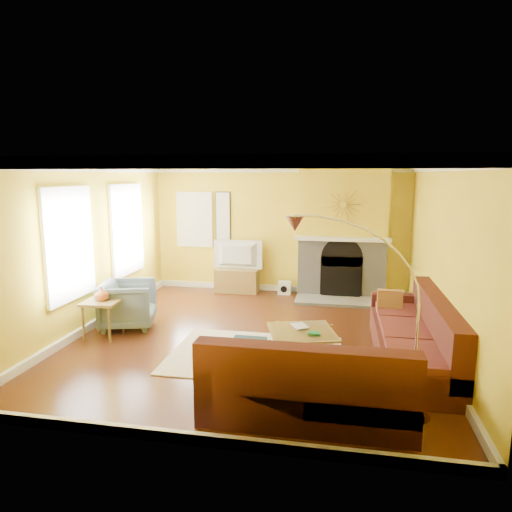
% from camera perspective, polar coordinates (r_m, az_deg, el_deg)
% --- Properties ---
extents(floor, '(5.50, 6.00, 0.02)m').
position_cam_1_polar(floor, '(7.33, -0.38, -10.15)').
color(floor, '#592912').
rests_on(floor, ground).
extents(ceiling, '(5.50, 6.00, 0.02)m').
position_cam_1_polar(ceiling, '(6.88, -0.41, 11.61)').
color(ceiling, white).
rests_on(ceiling, ground).
extents(wall_back, '(5.50, 0.02, 2.70)m').
position_cam_1_polar(wall_back, '(9.92, 2.94, 3.27)').
color(wall_back, yellow).
rests_on(wall_back, ground).
extents(wall_front, '(5.50, 0.02, 2.70)m').
position_cam_1_polar(wall_front, '(4.14, -8.45, -6.58)').
color(wall_front, yellow).
rests_on(wall_front, ground).
extents(wall_left, '(0.02, 6.00, 2.70)m').
position_cam_1_polar(wall_left, '(7.98, -20.25, 0.98)').
color(wall_left, yellow).
rests_on(wall_left, ground).
extents(wall_right, '(0.02, 6.00, 2.70)m').
position_cam_1_polar(wall_right, '(7.01, 22.36, -0.36)').
color(wall_right, yellow).
rests_on(wall_right, ground).
extents(baseboard, '(5.50, 6.00, 0.12)m').
position_cam_1_polar(baseboard, '(7.31, -0.38, -9.64)').
color(baseboard, white).
rests_on(baseboard, floor).
extents(crown_molding, '(5.50, 6.00, 0.12)m').
position_cam_1_polar(crown_molding, '(6.88, -0.41, 11.03)').
color(crown_molding, white).
rests_on(crown_molding, ceiling).
extents(window_left_near, '(0.06, 1.22, 1.72)m').
position_cam_1_polar(window_left_near, '(9.07, -15.90, 3.21)').
color(window_left_near, white).
rests_on(window_left_near, wall_left).
extents(window_left_far, '(0.06, 1.22, 1.72)m').
position_cam_1_polar(window_left_far, '(7.43, -22.41, 1.38)').
color(window_left_far, white).
rests_on(window_left_far, wall_left).
extents(window_back, '(0.82, 0.06, 1.22)m').
position_cam_1_polar(window_back, '(10.28, -7.67, 4.56)').
color(window_back, white).
rests_on(window_back, wall_back).
extents(wall_art, '(0.34, 0.04, 1.14)m').
position_cam_1_polar(wall_art, '(10.10, -4.14, 4.81)').
color(wall_art, white).
rests_on(wall_art, wall_back).
extents(fireplace, '(1.80, 0.40, 2.70)m').
position_cam_1_polar(fireplace, '(9.63, 10.77, 2.90)').
color(fireplace, gray).
rests_on(fireplace, floor).
extents(mantel, '(1.92, 0.22, 0.08)m').
position_cam_1_polar(mantel, '(9.40, 10.75, 2.11)').
color(mantel, white).
rests_on(mantel, fireplace).
extents(hearth, '(1.80, 0.70, 0.06)m').
position_cam_1_polar(hearth, '(9.34, 10.50, -5.58)').
color(hearth, gray).
rests_on(hearth, floor).
extents(sunburst, '(0.70, 0.04, 0.70)m').
position_cam_1_polar(sunburst, '(9.34, 10.89, 6.38)').
color(sunburst, olive).
rests_on(sunburst, fireplace).
extents(rug, '(2.40, 1.80, 0.02)m').
position_cam_1_polar(rug, '(6.64, -0.10, -12.23)').
color(rug, beige).
rests_on(rug, floor).
extents(sectional_sofa, '(2.83, 3.58, 0.90)m').
position_cam_1_polar(sectional_sofa, '(6.20, 10.32, -9.66)').
color(sectional_sofa, '#4D1E18').
rests_on(sectional_sofa, floor).
extents(coffee_table, '(1.12, 1.12, 0.36)m').
position_cam_1_polar(coffee_table, '(6.64, 5.75, -10.69)').
color(coffee_table, white).
rests_on(coffee_table, floor).
extents(media_console, '(0.93, 0.42, 0.51)m').
position_cam_1_polar(media_console, '(9.97, -2.40, -3.08)').
color(media_console, olive).
rests_on(media_console, floor).
extents(tv, '(1.09, 0.18, 0.62)m').
position_cam_1_polar(tv, '(9.86, -2.42, 0.13)').
color(tv, black).
rests_on(tv, media_console).
extents(subwoofer, '(0.26, 0.26, 0.26)m').
position_cam_1_polar(subwoofer, '(9.86, 3.60, -3.97)').
color(subwoofer, white).
rests_on(subwoofer, floor).
extents(armchair, '(1.06, 1.04, 0.79)m').
position_cam_1_polar(armchair, '(7.97, -15.68, -5.82)').
color(armchair, slate).
rests_on(armchair, floor).
extents(side_table, '(0.58, 0.58, 0.60)m').
position_cam_1_polar(side_table, '(7.62, -18.54, -7.46)').
color(side_table, olive).
rests_on(side_table, floor).
extents(vase, '(0.22, 0.22, 0.22)m').
position_cam_1_polar(vase, '(7.51, -18.72, -4.47)').
color(vase, '#C65B24').
rests_on(vase, side_table).
extents(book, '(0.31, 0.34, 0.03)m').
position_cam_1_polar(book, '(6.67, 4.67, -8.83)').
color(book, white).
rests_on(book, coffee_table).
extents(arc_lamp, '(1.35, 0.36, 2.12)m').
position_cam_1_polar(arc_lamp, '(4.83, 12.75, -7.91)').
color(arc_lamp, silver).
rests_on(arc_lamp, floor).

